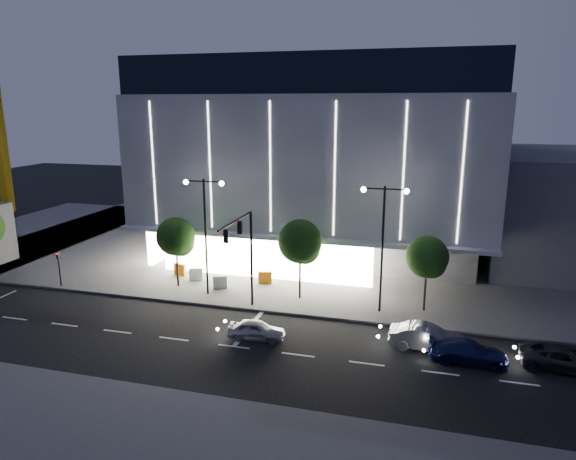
% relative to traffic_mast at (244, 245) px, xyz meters
% --- Properties ---
extents(ground, '(160.00, 160.00, 0.00)m').
position_rel_traffic_mast_xyz_m(ground, '(-1.00, -3.34, -5.03)').
color(ground, black).
rests_on(ground, ground).
extents(sidewalk_museum, '(70.00, 40.00, 0.15)m').
position_rel_traffic_mast_xyz_m(sidewalk_museum, '(4.00, 20.66, -4.95)').
color(sidewalk_museum, '#474747').
rests_on(sidewalk_museum, ground).
extents(museum, '(30.00, 25.80, 18.00)m').
position_rel_traffic_mast_xyz_m(museum, '(1.98, 18.97, 4.25)').
color(museum, '#4C4C51').
rests_on(museum, ground).
extents(annex_building, '(16.00, 20.00, 10.00)m').
position_rel_traffic_mast_xyz_m(annex_building, '(25.00, 20.66, -0.03)').
color(annex_building, '#4C4C51').
rests_on(annex_building, ground).
extents(traffic_mast, '(0.33, 5.89, 7.07)m').
position_rel_traffic_mast_xyz_m(traffic_mast, '(0.00, 0.00, 0.00)').
color(traffic_mast, black).
rests_on(traffic_mast, ground).
extents(street_lamp_west, '(3.16, 0.36, 9.00)m').
position_rel_traffic_mast_xyz_m(street_lamp_west, '(-4.00, 2.66, 0.93)').
color(street_lamp_west, black).
rests_on(street_lamp_west, ground).
extents(street_lamp_east, '(3.16, 0.36, 9.00)m').
position_rel_traffic_mast_xyz_m(street_lamp_east, '(9.00, 2.66, 0.93)').
color(street_lamp_east, black).
rests_on(street_lamp_east, ground).
extents(ped_signal_far, '(0.22, 0.24, 3.00)m').
position_rel_traffic_mast_xyz_m(ped_signal_far, '(-16.00, 1.16, -3.14)').
color(ped_signal_far, black).
rests_on(ped_signal_far, ground).
extents(tree_left, '(3.02, 3.02, 5.72)m').
position_rel_traffic_mast_xyz_m(tree_left, '(-6.97, 3.68, -0.99)').
color(tree_left, black).
rests_on(tree_left, ground).
extents(tree_mid, '(3.25, 3.25, 6.15)m').
position_rel_traffic_mast_xyz_m(tree_mid, '(3.03, 3.68, -0.69)').
color(tree_mid, black).
rests_on(tree_mid, ground).
extents(tree_right, '(2.91, 2.91, 5.51)m').
position_rel_traffic_mast_xyz_m(tree_right, '(12.03, 3.68, -1.14)').
color(tree_right, black).
rests_on(tree_right, ground).
extents(car_lead, '(3.64, 1.59, 1.22)m').
position_rel_traffic_mast_xyz_m(car_lead, '(2.00, -3.50, -4.42)').
color(car_lead, '#9E9FA5').
rests_on(car_lead, ground).
extents(car_second, '(4.54, 1.76, 1.47)m').
position_rel_traffic_mast_xyz_m(car_second, '(12.25, -2.11, -4.29)').
color(car_second, '#AAABB2').
rests_on(car_second, ground).
extents(car_third, '(4.41, 1.86, 1.27)m').
position_rel_traffic_mast_xyz_m(car_third, '(14.51, -3.11, -4.39)').
color(car_third, '#141C4C').
rests_on(car_third, ground).
extents(car_fourth, '(4.67, 2.46, 1.25)m').
position_rel_traffic_mast_xyz_m(car_fourth, '(19.50, -2.58, -4.40)').
color(car_fourth, '#29292E').
rests_on(car_fourth, ground).
extents(barrier_a, '(1.13, 0.50, 1.00)m').
position_rel_traffic_mast_xyz_m(barrier_a, '(-8.05, 6.06, -4.38)').
color(barrier_a, orange).
rests_on(barrier_a, sidewalk_museum).
extents(barrier_b, '(1.11, 0.65, 1.00)m').
position_rel_traffic_mast_xyz_m(barrier_b, '(-6.21, 5.28, -4.38)').
color(barrier_b, silver).
rests_on(barrier_b, sidewalk_museum).
extents(barrier_c, '(1.13, 0.48, 1.00)m').
position_rel_traffic_mast_xyz_m(barrier_c, '(-0.46, 5.97, -4.38)').
color(barrier_c, orange).
rests_on(barrier_c, sidewalk_museum).
extents(barrier_d, '(1.12, 0.61, 1.00)m').
position_rel_traffic_mast_xyz_m(barrier_d, '(-3.54, 4.01, -4.38)').
color(barrier_d, silver).
rests_on(barrier_d, sidewalk_museum).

